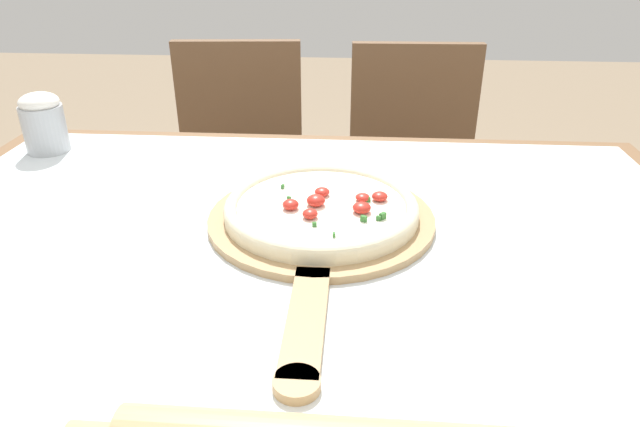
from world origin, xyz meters
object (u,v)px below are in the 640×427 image
object	(u,v)px
pizza	(322,208)
flour_cup	(43,122)
pizza_peel	(320,226)
chair_right	(412,175)
chair_left	(240,171)

from	to	relation	value
pizza	flour_cup	xyz separation A→B (m)	(-0.58, 0.27, 0.04)
pizza_peel	chair_right	distance (m)	0.90
pizza_peel	chair_right	bearing A→B (deg)	75.23
pizza	chair_right	bearing A→B (deg)	74.83
chair_left	flour_cup	size ratio (longest dim) A/B	7.29
pizza	chair_left	bearing A→B (deg)	110.77
pizza	chair_left	xyz separation A→B (m)	(-0.31, 0.81, -0.29)
chair_left	chair_right	bearing A→B (deg)	-4.76
pizza	flour_cup	bearing A→B (deg)	154.83
pizza_peel	pizza	size ratio (longest dim) A/B	1.86
pizza_peel	flour_cup	world-z (taller)	flour_cup
pizza_peel	chair_right	size ratio (longest dim) A/B	0.63
chair_left	chair_right	xyz separation A→B (m)	(0.53, 0.00, 0.00)
flour_cup	chair_left	bearing A→B (deg)	62.90
chair_left	flour_cup	xyz separation A→B (m)	(-0.27, -0.54, 0.32)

